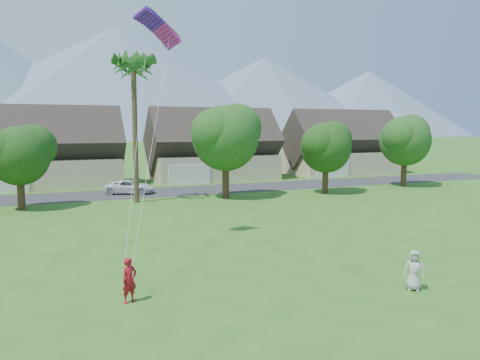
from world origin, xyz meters
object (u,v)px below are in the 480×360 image
kite_flyer (129,280)px  watcher (414,270)px  parafoil_kite (159,27)px  parked_car (130,187)px

kite_flyer → watcher: kite_flyer is taller
watcher → parafoil_kite: bearing=161.0°
parafoil_kite → parked_car: bearing=69.6°
parked_car → parafoil_kite: 23.06m
watcher → parafoil_kite: size_ratio=0.58×
watcher → parked_car: bearing=138.8°
kite_flyer → parafoil_kite: parafoil_kite is taller
kite_flyer → parafoil_kite: 14.27m
watcher → parafoil_kite: parafoil_kite is taller
watcher → parafoil_kite: 17.59m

